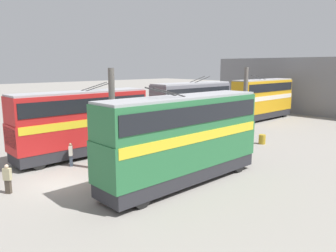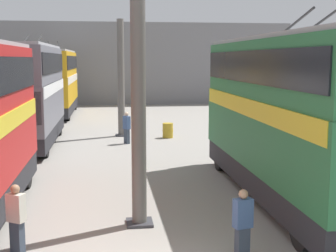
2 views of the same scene
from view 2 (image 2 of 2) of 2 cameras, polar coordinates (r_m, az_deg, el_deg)
The scene contains 10 objects.
depot_back_wall at distance 47.12m, azimuth -6.50°, elevation 7.55°, with size 0.50×36.00×8.18m.
support_column_near at distance 12.58m, azimuth -3.62°, elevation 2.46°, with size 0.73×0.73×6.86m.
support_column_far at distance 27.76m, azimuth -5.76°, elevation 5.55°, with size 0.73×0.73×6.86m.
bus_left_far at distance 15.39m, azimuth 14.10°, elevation 2.14°, with size 11.25×2.54×5.89m.
bus_right_mid at distance 25.68m, azimuth -16.39°, elevation 4.41°, with size 9.52×2.54×5.92m.
bus_right_far at distance 39.28m, azimuth -13.32°, elevation 5.67°, with size 10.83×2.54×5.88m.
person_by_right_row at distance 11.72m, azimuth -17.99°, elevation -10.52°, with size 0.43×0.48×1.67m.
person_aisle_midway at distance 25.36m, azimuth -5.06°, elevation -0.11°, with size 0.48×0.42×1.73m.
person_by_left_row at distance 10.94m, azimuth 9.10°, elevation -11.59°, with size 0.34×0.47×1.66m.
oil_drum at distance 27.24m, azimuth -0.02°, elevation -0.54°, with size 0.64×0.64×0.86m.
Camera 2 is at (-8.68, 0.84, 4.55)m, focal length 50.00 mm.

